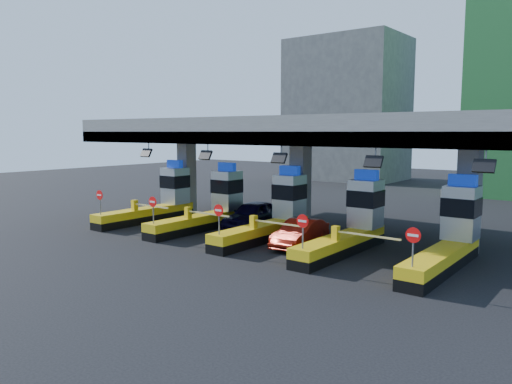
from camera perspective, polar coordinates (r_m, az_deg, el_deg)
The scene contains 10 objects.
ground at distance 29.21m, azimuth 1.84°, elevation -5.34°, with size 120.00×120.00×0.00m, color black.
toll_canopy at distance 30.92m, azimuth 5.02°, elevation 6.77°, with size 28.00×12.09×7.00m.
toll_lane_far_left at distance 35.83m, azimuth -10.97°, elevation -0.91°, with size 4.43×8.00×4.16m.
toll_lane_left at distance 32.28m, azimuth -5.07°, elevation -1.66°, with size 4.43×8.00×4.16m.
toll_lane_center at distance 29.16m, azimuth 2.18°, elevation -2.56°, with size 4.43×8.00×4.16m.
toll_lane_right at distance 26.62m, azimuth 10.99°, elevation -3.60°, with size 4.43×8.00×4.16m.
toll_lane_far_right at distance 24.84m, azimuth 21.38°, elevation -4.70°, with size 4.43×8.00×4.16m.
bg_building_concrete at distance 66.70m, azimuth 10.34°, elevation 9.21°, with size 14.00×10.00×18.00m, color #4C4C49.
van at distance 32.08m, azimuth -0.37°, elevation -2.63°, with size 2.08×5.16×1.76m, color black.
red_car at distance 27.12m, azimuth 5.09°, elevation -4.72°, with size 1.56×4.47×1.47m, color maroon.
Camera 1 is at (16.67, -23.17, 6.19)m, focal length 35.00 mm.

